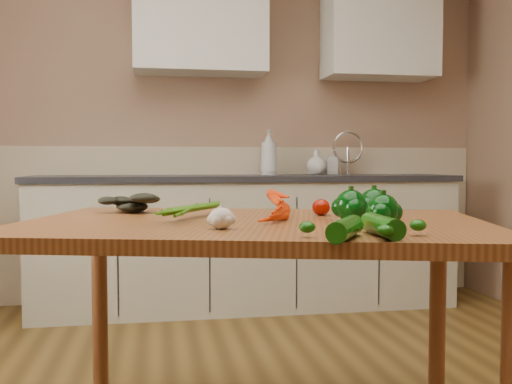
{
  "coord_description": "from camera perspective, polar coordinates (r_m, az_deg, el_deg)",
  "views": [
    {
      "loc": [
        -0.41,
        -1.64,
        0.99
      ],
      "look_at": [
        -0.04,
        0.43,
        0.88
      ],
      "focal_mm": 40.0,
      "sensor_mm": 36.0,
      "label": 1
    }
  ],
  "objects": [
    {
      "name": "room",
      "position": [
        1.88,
        2.68,
        10.89
      ],
      "size": [
        4.04,
        5.04,
        2.64
      ],
      "color": "brown",
      "rests_on": "ground"
    },
    {
      "name": "counter_run",
      "position": [
        3.92,
        -0.79,
        -4.8
      ],
      "size": [
        2.84,
        0.64,
        1.14
      ],
      "color": "#B5AF97",
      "rests_on": "ground"
    },
    {
      "name": "upper_cabinets",
      "position": [
        4.18,
        3.13,
        16.29
      ],
      "size": [
        2.15,
        0.35,
        0.7
      ],
      "color": "silver",
      "rests_on": "room"
    },
    {
      "name": "table",
      "position": [
        1.87,
        -0.18,
        -5.58
      ],
      "size": [
        1.69,
        1.32,
        0.8
      ],
      "rotation": [
        0.0,
        0.0,
        -0.27
      ],
      "color": "brown",
      "rests_on": "ground"
    },
    {
      "name": "soap_bottle_a",
      "position": [
        4.02,
        1.28,
        3.99
      ],
      "size": [
        0.14,
        0.14,
        0.32
      ],
      "primitive_type": "imported",
      "rotation": [
        0.0,
        0.0,
        6.16
      ],
      "color": "silver",
      "rests_on": "counter_run"
    },
    {
      "name": "soap_bottle_b",
      "position": [
        4.2,
        7.52,
        3.0
      ],
      "size": [
        0.08,
        0.08,
        0.18
      ],
      "primitive_type": "imported",
      "rotation": [
        0.0,
        0.0,
        1.56
      ],
      "color": "silver",
      "rests_on": "counter_run"
    },
    {
      "name": "soap_bottle_c",
      "position": [
        4.08,
        6.07,
        2.98
      ],
      "size": [
        0.19,
        0.19,
        0.18
      ],
      "primitive_type": "imported",
      "rotation": [
        0.0,
        0.0,
        3.72
      ],
      "color": "silver",
      "rests_on": "counter_run"
    },
    {
      "name": "carrot_bunch",
      "position": [
        1.91,
        -0.7,
        -1.61
      ],
      "size": [
        0.32,
        0.28,
        0.07
      ],
      "primitive_type": null,
      "rotation": [
        0.0,
        0.0,
        -0.27
      ],
      "color": "red",
      "rests_on": "table"
    },
    {
      "name": "leafy_greens",
      "position": [
        2.21,
        -12.48,
        -0.62
      ],
      "size": [
        0.21,
        0.19,
        0.11
      ],
      "primitive_type": null,
      "color": "black",
      "rests_on": "table"
    },
    {
      "name": "garlic_bulb",
      "position": [
        1.62,
        -3.49,
        -2.65
      ],
      "size": [
        0.07,
        0.07,
        0.06
      ],
      "primitive_type": "ellipsoid",
      "color": "beige",
      "rests_on": "table"
    },
    {
      "name": "pepper_a",
      "position": [
        1.84,
        9.47,
        -1.39
      ],
      "size": [
        0.1,
        0.1,
        0.1
      ],
      "primitive_type": "sphere",
      "color": "#023307",
      "rests_on": "table"
    },
    {
      "name": "pepper_b",
      "position": [
        1.91,
        11.72,
        -1.25
      ],
      "size": [
        0.1,
        0.1,
        0.1
      ],
      "primitive_type": "sphere",
      "color": "#023307",
      "rests_on": "table"
    },
    {
      "name": "pepper_c",
      "position": [
        1.72,
        12.59,
        -1.84
      ],
      "size": [
        0.09,
        0.09,
        0.09
      ],
      "primitive_type": "sphere",
      "color": "#023307",
      "rests_on": "table"
    },
    {
      "name": "tomato_a",
      "position": [
        2.04,
        6.53,
        -1.53
      ],
      "size": [
        0.06,
        0.06,
        0.06
      ],
      "primitive_type": "ellipsoid",
      "color": "#9A0F02",
      "rests_on": "table"
    },
    {
      "name": "tomato_b",
      "position": [
        2.04,
        10.96,
        -1.38
      ],
      "size": [
        0.08,
        0.08,
        0.07
      ],
      "primitive_type": "ellipsoid",
      "color": "#CD5205",
      "rests_on": "table"
    },
    {
      "name": "tomato_c",
      "position": [
        1.97,
        11.42,
        -1.65
      ],
      "size": [
        0.07,
        0.07,
        0.06
      ],
      "primitive_type": "ellipsoid",
      "color": "#CD5205",
      "rests_on": "table"
    },
    {
      "name": "zucchini_a",
      "position": [
        1.5,
        12.47,
        -3.32
      ],
      "size": [
        0.06,
        0.2,
        0.05
      ],
      "primitive_type": "cylinder",
      "rotation": [
        1.57,
        0.0,
        -0.04
      ],
      "color": "#0B4307",
      "rests_on": "table"
    },
    {
      "name": "zucchini_b",
      "position": [
        1.42,
        8.92,
        -3.65
      ],
      "size": [
        0.15,
        0.19,
        0.05
      ],
      "primitive_type": "cylinder",
      "rotation": [
        1.57,
        0.0,
        -0.55
      ],
      "color": "#0B4307",
      "rests_on": "table"
    }
  ]
}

